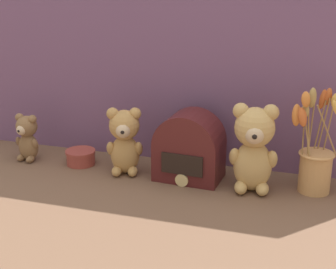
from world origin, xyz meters
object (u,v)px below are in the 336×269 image
teddy_bear_large (254,146)px  flower_vase (315,159)px  teddy_bear_small (27,136)px  vintage_radio (189,150)px  decorative_tin_tall (81,157)px  teddy_bear_medium (125,140)px

teddy_bear_large → flower_vase: size_ratio=0.85×
teddy_bear_small → flower_vase: size_ratio=0.52×
vintage_radio → teddy_bear_large: bearing=-7.7°
flower_vase → decorative_tin_tall: 0.75m
teddy_bear_medium → teddy_bear_small: bearing=178.9°
teddy_bear_small → vintage_radio: size_ratio=0.75×
teddy_bear_medium → teddy_bear_large: bearing=-1.1°
teddy_bear_medium → teddy_bear_small: size_ratio=1.34×
teddy_bear_medium → flower_vase: bearing=3.6°
teddy_bear_medium → vintage_radio: size_ratio=1.01×
teddy_bear_small → teddy_bear_large: bearing=-1.1°
teddy_bear_large → vintage_radio: size_ratio=1.23×
teddy_bear_medium → teddy_bear_small: teddy_bear_medium is taller
teddy_bear_large → teddy_bear_small: teddy_bear_large is taller
teddy_bear_medium → vintage_radio: (0.20, 0.02, -0.02)m
teddy_bear_small → decorative_tin_tall: teddy_bear_small is taller
teddy_bear_large → flower_vase: bearing=14.5°
teddy_bear_medium → vintage_radio: 0.21m
teddy_bear_large → vintage_radio: teddy_bear_large is taller
teddy_bear_small → flower_vase: flower_vase is taller
teddy_bear_large → vintage_radio: 0.21m
teddy_bear_medium → decorative_tin_tall: 0.19m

